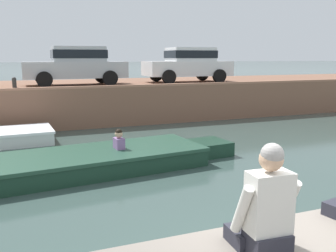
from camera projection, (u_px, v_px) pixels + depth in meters
name	position (u px, v px, depth m)	size (l,w,h in m)	color
ground_plane	(144.00, 167.00, 9.09)	(400.00, 400.00, 0.00)	#384C47
far_quay_wall	(86.00, 100.00, 16.62)	(60.00, 6.00, 1.51)	brown
far_wall_coping	(98.00, 87.00, 13.84)	(60.00, 0.24, 0.08)	#9F6C52
motorboat_passing	(96.00, 161.00, 8.79)	(6.93, 2.49, 0.94)	#193828
car_left_inner_silver	(76.00, 64.00, 15.10)	(4.03, 1.95, 1.54)	#B7BABC
car_centre_white	(188.00, 63.00, 16.88)	(3.88, 2.12, 1.54)	white
mooring_bollard_mid	(14.00, 83.00, 12.89)	(0.15, 0.15, 0.44)	#2D2B28
person_seated_left	(265.00, 211.00, 3.14)	(0.55, 0.54, 0.97)	#282833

